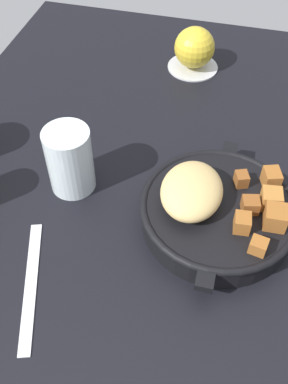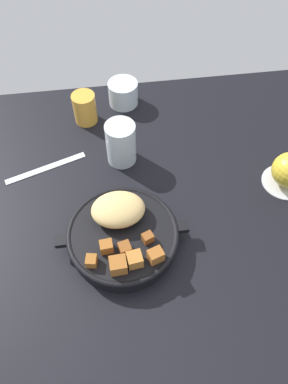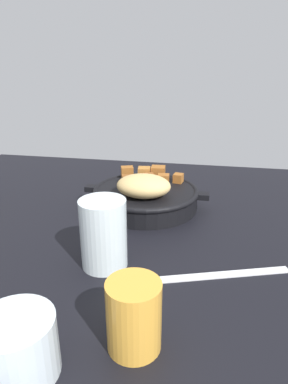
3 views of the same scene
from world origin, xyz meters
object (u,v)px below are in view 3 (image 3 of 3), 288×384
(cast_iron_skillet, at_px, (145,195))
(juice_glass_amber, at_px, (134,316))
(butter_knife, at_px, (226,274))
(water_glass_tall, at_px, (104,234))
(water_glass_short, at_px, (17,347))

(cast_iron_skillet, distance_m, juice_glass_amber, 0.39)
(cast_iron_skillet, distance_m, butter_knife, 0.28)
(butter_knife, height_order, water_glass_tall, water_glass_tall)
(juice_glass_amber, relative_size, water_glass_tall, 0.75)
(butter_knife, distance_m, water_glass_tall, 0.20)
(cast_iron_skillet, distance_m, water_glass_tall, 0.23)
(cast_iron_skillet, bearing_deg, butter_knife, 126.51)
(water_glass_short, bearing_deg, water_glass_tall, -97.10)
(butter_knife, relative_size, juice_glass_amber, 2.42)
(juice_glass_amber, bearing_deg, water_glass_short, 27.82)
(cast_iron_skillet, height_order, water_glass_tall, water_glass_tall)
(water_glass_short, bearing_deg, butter_knife, -134.97)
(cast_iron_skillet, xyz_separation_m, butter_knife, (-0.17, 0.23, -0.03))
(cast_iron_skillet, relative_size, butter_knife, 1.37)
(juice_glass_amber, height_order, water_glass_tall, water_glass_tall)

